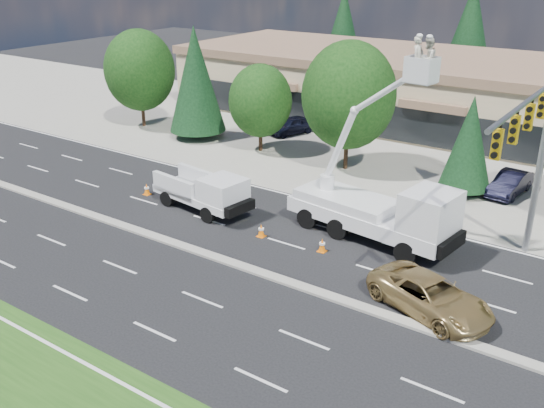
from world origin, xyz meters
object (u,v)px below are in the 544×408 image
Objects in this scene: utility_pickup at (206,195)px; signal_mast at (536,142)px; bucket_truck at (384,202)px; minivan at (430,296)px.

signal_mast is at bearing 17.89° from utility_pickup.
signal_mast is 0.99× the size of bucket_truck.
minivan is at bearing -40.07° from bucket_truck.
bucket_truck is at bearing 18.95° from utility_pickup.
bucket_truck is (-6.25, -0.94, -3.90)m from signal_mast.
minivan is (-1.90, -5.71, -5.32)m from signal_mast.
bucket_truck reaches higher than minivan.
signal_mast reaches higher than utility_pickup.
signal_mast is 8.03m from minivan.
bucket_truck is at bearing -171.42° from signal_mast.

